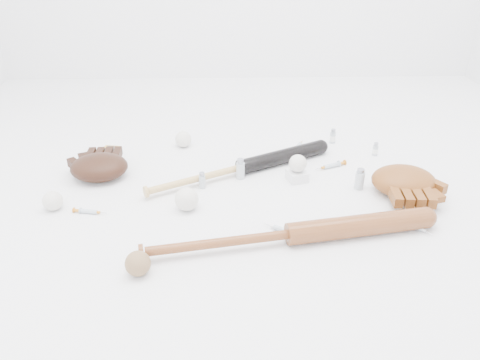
{
  "coord_description": "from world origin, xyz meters",
  "views": [
    {
      "loc": [
        -0.08,
        -1.51,
        0.89
      ],
      "look_at": [
        -0.04,
        -0.0,
        0.06
      ],
      "focal_mm": 35.0,
      "sensor_mm": 36.0,
      "label": 1
    }
  ],
  "objects_px": {
    "bat_dark": "(241,167)",
    "bat_wood": "(290,234)",
    "glove_dark": "(99,167)",
    "pedestal": "(297,176)"
  },
  "relations": [
    {
      "from": "bat_dark",
      "to": "glove_dark",
      "type": "distance_m",
      "value": 0.56
    },
    {
      "from": "bat_wood",
      "to": "pedestal",
      "type": "relative_size",
      "value": 13.74
    },
    {
      "from": "pedestal",
      "to": "bat_wood",
      "type": "bearing_deg",
      "value": -100.54
    },
    {
      "from": "bat_wood",
      "to": "bat_dark",
      "type": "bearing_deg",
      "value": 96.79
    },
    {
      "from": "glove_dark",
      "to": "pedestal",
      "type": "height_order",
      "value": "glove_dark"
    },
    {
      "from": "bat_wood",
      "to": "glove_dark",
      "type": "bearing_deg",
      "value": 136.92
    },
    {
      "from": "glove_dark",
      "to": "pedestal",
      "type": "xyz_separation_m",
      "value": [
        0.78,
        -0.04,
        -0.03
      ]
    },
    {
      "from": "bat_dark",
      "to": "glove_dark",
      "type": "relative_size",
      "value": 3.2
    },
    {
      "from": "bat_dark",
      "to": "pedestal",
      "type": "xyz_separation_m",
      "value": [
        0.22,
        -0.06,
        -0.01
      ]
    },
    {
      "from": "bat_dark",
      "to": "bat_wood",
      "type": "bearing_deg",
      "value": -100.92
    }
  ]
}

